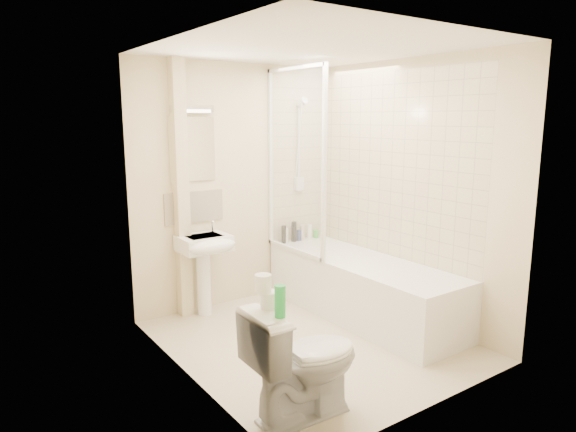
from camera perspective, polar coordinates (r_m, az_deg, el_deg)
floor at (r=4.50m, az=2.61°, el=-13.69°), size 2.50×2.50×0.00m
wall_back at (r=5.18m, az=-5.77°, el=3.38°), size 2.20×0.02×2.40m
wall_left at (r=3.59m, az=-11.25°, el=-0.12°), size 0.02×2.50×2.40m
wall_right at (r=4.90m, az=12.99°, el=2.72°), size 0.02×2.50×2.40m
ceiling at (r=4.13m, az=2.91°, el=18.22°), size 2.20×2.50×0.02m
tile_back at (r=5.55m, az=1.05°, el=6.27°), size 0.70×0.01×1.75m
tile_right at (r=4.98m, az=11.45°, el=5.53°), size 0.01×2.10×1.75m
pipe_boxing at (r=4.86m, az=-11.80°, el=2.70°), size 0.12×0.12×2.40m
splashback at (r=4.99m, az=-10.39°, el=0.99°), size 0.60×0.02×0.30m
mirror at (r=4.92m, az=-10.60°, el=7.30°), size 0.46×0.01×0.60m
strip_light at (r=4.89m, az=-10.63°, el=11.62°), size 0.42×0.07×0.07m
bathtub at (r=4.98m, az=8.24°, el=-7.76°), size 0.70×2.10×0.55m
shower_screen at (r=4.99m, az=0.78°, el=6.04°), size 0.04×0.92×1.80m
shower_fixture at (r=5.51m, az=1.31°, el=7.49°), size 0.10×0.16×0.99m
pedestal_sink at (r=4.87m, az=-9.10°, el=-4.04°), size 0.46×0.45×0.90m
bottle_black_a at (r=5.48m, az=-0.47°, el=-2.06°), size 0.05×0.05×0.19m
bottle_white_a at (r=5.49m, az=-0.23°, el=-2.16°), size 0.05×0.05×0.16m
bottle_black_b at (r=5.55m, az=0.66°, el=-1.75°), size 0.06×0.06×0.22m
bottle_blue at (r=5.60m, az=1.23°, el=-2.15°), size 0.05×0.05×0.12m
bottle_cream at (r=5.62m, az=1.58°, el=-1.84°), size 0.05×0.05×0.17m
bottle_white_b at (r=5.68m, az=2.41°, el=-1.76°), size 0.05×0.05×0.16m
bottle_green at (r=5.74m, az=3.12°, el=-1.99°), size 0.06×0.06×0.09m
toilet at (r=3.34m, az=1.76°, el=-15.74°), size 0.47×0.77×0.76m
toilet_roll_lower at (r=3.09m, az=-2.08°, el=-9.28°), size 0.11×0.11×0.10m
toilet_roll_upper at (r=3.05m, az=-2.78°, el=-7.49°), size 0.10×0.10×0.11m
green_bottle at (r=2.94m, az=-0.89°, el=-9.45°), size 0.06×0.06×0.19m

